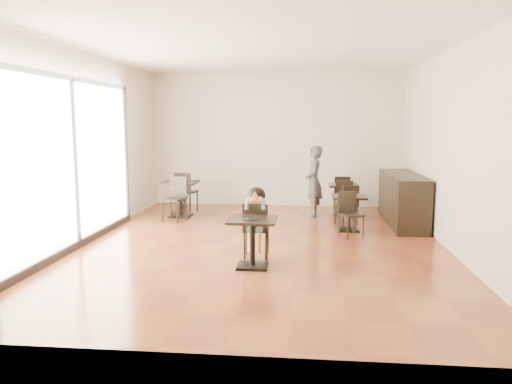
# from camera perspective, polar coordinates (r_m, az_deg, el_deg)

# --- Properties ---
(floor) EXTENTS (6.00, 8.00, 0.01)m
(floor) POSITION_cam_1_polar(r_m,az_deg,el_deg) (8.37, 0.66, -6.01)
(floor) COLOR brown
(floor) RESTS_ON ground
(ceiling) EXTENTS (6.00, 8.00, 0.01)m
(ceiling) POSITION_cam_1_polar(r_m,az_deg,el_deg) (8.21, 0.69, 16.21)
(ceiling) COLOR white
(ceiling) RESTS_ON floor
(wall_back) EXTENTS (6.00, 0.01, 3.20)m
(wall_back) POSITION_cam_1_polar(r_m,az_deg,el_deg) (12.12, 2.35, 5.98)
(wall_back) COLOR beige
(wall_back) RESTS_ON floor
(wall_front) EXTENTS (6.00, 0.01, 3.20)m
(wall_front) POSITION_cam_1_polar(r_m,az_deg,el_deg) (4.18, -4.19, 2.07)
(wall_front) COLOR beige
(wall_front) RESTS_ON floor
(wall_left) EXTENTS (0.01, 8.00, 3.20)m
(wall_left) POSITION_cam_1_polar(r_m,az_deg,el_deg) (8.91, -18.98, 4.82)
(wall_left) COLOR beige
(wall_left) RESTS_ON floor
(wall_right) EXTENTS (0.01, 8.00, 3.20)m
(wall_right) POSITION_cam_1_polar(r_m,az_deg,el_deg) (8.42, 21.53, 4.53)
(wall_right) COLOR beige
(wall_right) RESTS_ON floor
(storefront_window) EXTENTS (0.04, 4.50, 2.60)m
(storefront_window) POSITION_cam_1_polar(r_m,az_deg,el_deg) (8.46, -20.14, 3.26)
(storefront_window) COLOR white
(storefront_window) RESTS_ON floor
(child_table) EXTENTS (0.66, 0.66, 0.70)m
(child_table) POSITION_cam_1_polar(r_m,az_deg,el_deg) (7.02, -0.41, -5.84)
(child_table) COLOR black
(child_table) RESTS_ON floor
(child_chair) EXTENTS (0.38, 0.38, 0.84)m
(child_chair) POSITION_cam_1_polar(r_m,az_deg,el_deg) (7.54, 0.04, -4.32)
(child_chair) COLOR black
(child_chair) RESTS_ON floor
(child) EXTENTS (0.38, 0.53, 1.06)m
(child) POSITION_cam_1_polar(r_m,az_deg,el_deg) (7.52, 0.04, -3.51)
(child) COLOR slate
(child) RESTS_ON child_chair
(plate) EXTENTS (0.24, 0.24, 0.01)m
(plate) POSITION_cam_1_polar(r_m,az_deg,el_deg) (6.85, -0.50, -3.15)
(plate) COLOR black
(plate) RESTS_ON child_table
(pizza_slice) EXTENTS (0.25, 0.19, 0.06)m
(pizza_slice) POSITION_cam_1_polar(r_m,az_deg,el_deg) (7.26, -0.11, -0.82)
(pizza_slice) COLOR tan
(pizza_slice) RESTS_ON child
(adult_patron) EXTENTS (0.38, 0.56, 1.52)m
(adult_patron) POSITION_cam_1_polar(r_m,az_deg,el_deg) (10.76, 6.64, 1.20)
(adult_patron) COLOR #3E3D43
(adult_patron) RESTS_ON floor
(cafe_table_mid) EXTENTS (0.83, 0.83, 0.66)m
(cafe_table_mid) POSITION_cam_1_polar(r_m,az_deg,el_deg) (9.51, 10.54, -2.40)
(cafe_table_mid) COLOR black
(cafe_table_mid) RESTS_ON floor
(cafe_table_left) EXTENTS (0.88, 0.88, 0.76)m
(cafe_table_left) POSITION_cam_1_polar(r_m,az_deg,el_deg) (10.87, -8.60, -0.81)
(cafe_table_left) COLOR black
(cafe_table_left) RESTS_ON floor
(cafe_table_back) EXTENTS (0.64, 0.64, 0.66)m
(cafe_table_back) POSITION_cam_1_polar(r_m,az_deg,el_deg) (11.14, 9.93, -0.86)
(cafe_table_back) COLOR black
(cafe_table_back) RESTS_ON floor
(chair_mid_a) EXTENTS (0.48, 0.48, 0.80)m
(chair_mid_a) POSITION_cam_1_polar(r_m,az_deg,el_deg) (10.04, 10.29, -1.45)
(chair_mid_a) COLOR black
(chair_mid_a) RESTS_ON floor
(chair_mid_b) EXTENTS (0.48, 0.48, 0.80)m
(chair_mid_b) POSITION_cam_1_polar(r_m,az_deg,el_deg) (8.96, 10.84, -2.61)
(chair_mid_b) COLOR black
(chair_mid_b) RESTS_ON floor
(chair_left_a) EXTENTS (0.51, 0.51, 0.91)m
(chair_left_a) POSITION_cam_1_polar(r_m,az_deg,el_deg) (11.38, -7.93, -0.00)
(chair_left_a) COLOR black
(chair_left_a) RESTS_ON floor
(chair_left_b) EXTENTS (0.51, 0.51, 0.91)m
(chair_left_b) POSITION_cam_1_polar(r_m,az_deg,el_deg) (10.33, -9.36, -0.85)
(chair_left_b) COLOR black
(chair_left_b) RESTS_ON floor
(chair_back_a) EXTENTS (0.37, 0.37, 0.80)m
(chair_back_a) POSITION_cam_1_polar(r_m,az_deg,el_deg) (11.68, 9.74, -0.12)
(chair_back_a) COLOR black
(chair_back_a) RESTS_ON floor
(chair_back_b) EXTENTS (0.37, 0.37, 0.80)m
(chair_back_b) POSITION_cam_1_polar(r_m,az_deg,el_deg) (10.59, 10.15, -0.96)
(chair_back_b) COLOR black
(chair_back_b) RESTS_ON floor
(service_counter) EXTENTS (0.60, 2.40, 1.00)m
(service_counter) POSITION_cam_1_polar(r_m,az_deg,el_deg) (10.39, 16.40, -0.78)
(service_counter) COLOR black
(service_counter) RESTS_ON floor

